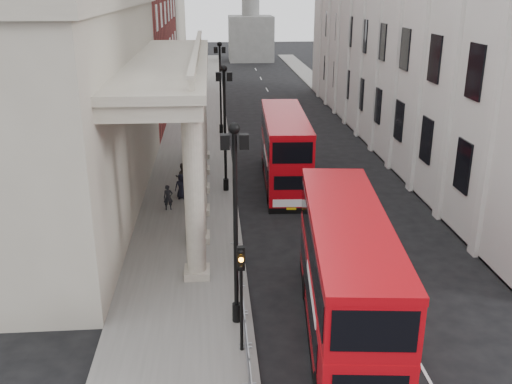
% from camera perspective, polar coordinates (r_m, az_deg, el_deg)
% --- Properties ---
extents(sidewalk_west, '(6.00, 140.00, 0.12)m').
position_cam_1_polar(sidewalk_west, '(48.06, -6.21, 4.06)').
color(sidewalk_west, slate).
rests_on(sidewalk_west, ground).
extents(sidewalk_east, '(3.00, 140.00, 0.12)m').
position_cam_1_polar(sidewalk_east, '(50.28, 12.99, 4.37)').
color(sidewalk_east, slate).
rests_on(sidewalk_east, ground).
extents(kerb, '(0.20, 140.00, 0.14)m').
position_cam_1_polar(kerb, '(48.04, -2.68, 4.16)').
color(kerb, slate).
rests_on(kerb, ground).
extents(portico_building, '(9.00, 28.00, 12.00)m').
position_cam_1_polar(portico_building, '(36.13, -19.13, 7.51)').
color(portico_building, '#9D9483').
rests_on(portico_building, ground).
extents(brick_building, '(9.00, 32.00, 22.00)m').
position_cam_1_polar(brick_building, '(64.91, -13.12, 17.57)').
color(brick_building, maroon).
rests_on(brick_building, ground).
extents(west_building_far, '(9.00, 30.00, 20.00)m').
position_cam_1_polar(west_building_far, '(96.71, -10.32, 17.77)').
color(west_building_far, '#9D9483').
rests_on(west_building_far, ground).
extents(lamp_post_south, '(1.05, 0.44, 8.32)m').
position_cam_1_polar(lamp_post_south, '(21.83, -2.07, -2.09)').
color(lamp_post_south, black).
rests_on(lamp_post_south, sidewalk_west).
extents(lamp_post_mid, '(1.05, 0.44, 8.32)m').
position_cam_1_polar(lamp_post_mid, '(37.15, -3.14, 7.17)').
color(lamp_post_mid, black).
rests_on(lamp_post_mid, sidewalk_west).
extents(lamp_post_north, '(1.05, 0.44, 8.32)m').
position_cam_1_polar(lamp_post_north, '(52.87, -3.59, 10.97)').
color(lamp_post_north, black).
rests_on(lamp_post_north, sidewalk_west).
extents(traffic_light, '(0.28, 0.33, 4.30)m').
position_cam_1_polar(traffic_light, '(20.78, -1.49, -8.78)').
color(traffic_light, black).
rests_on(traffic_light, sidewalk_west).
extents(crowd_barriers, '(0.50, 18.75, 1.10)m').
position_cam_1_polar(crowd_barriers, '(22.26, -1.07, -13.98)').
color(crowd_barriers, gray).
rests_on(crowd_barriers, sidewalk_west).
extents(bus_near, '(3.98, 11.96, 5.07)m').
position_cam_1_polar(bus_near, '(22.38, 8.97, -8.15)').
color(bus_near, '#B70810').
rests_on(bus_near, ground).
extents(bus_far, '(3.27, 11.50, 4.91)m').
position_cam_1_polar(bus_far, '(39.35, 2.88, 4.38)').
color(bus_far, '#B00810').
rests_on(bus_far, ground).
extents(pedestrian_a, '(0.63, 0.47, 1.56)m').
position_cam_1_polar(pedestrian_a, '(35.26, -8.78, -0.55)').
color(pedestrian_a, black).
rests_on(pedestrian_a, sidewalk_west).
extents(pedestrian_b, '(0.95, 0.75, 1.92)m').
position_cam_1_polar(pedestrian_b, '(38.37, -7.36, 1.51)').
color(pedestrian_b, black).
rests_on(pedestrian_b, sidewalk_west).
extents(pedestrian_c, '(0.84, 0.59, 1.64)m').
position_cam_1_polar(pedestrian_c, '(36.99, -7.49, 0.56)').
color(pedestrian_c, black).
rests_on(pedestrian_c, sidewalk_west).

